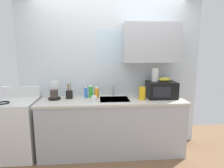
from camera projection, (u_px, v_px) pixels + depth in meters
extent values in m
cube|color=silver|center=(110.00, 75.00, 3.29)|extent=(3.07, 0.10, 2.50)
cube|color=#B2B7BC|center=(151.00, 43.00, 3.04)|extent=(0.89, 0.32, 0.62)
cube|color=silver|center=(113.00, 47.00, 3.17)|extent=(0.56, 0.02, 0.55)
cube|color=#B2B7BC|center=(112.00, 127.00, 3.08)|extent=(2.27, 0.60, 0.86)
cube|color=beige|center=(112.00, 101.00, 3.01)|extent=(2.30, 0.63, 0.03)
cube|color=#9EA0A5|center=(114.00, 103.00, 3.04)|extent=(0.46, 0.38, 0.14)
cylinder|color=#B2B5BA|center=(113.00, 90.00, 3.23)|extent=(0.03, 0.03, 0.19)
cube|color=white|center=(17.00, 129.00, 2.96)|extent=(0.60, 0.60, 0.90)
torus|color=black|center=(3.00, 103.00, 2.78)|extent=(0.17, 0.17, 0.02)
cube|color=white|center=(21.00, 92.00, 3.15)|extent=(0.60, 0.04, 0.18)
cube|color=black|center=(161.00, 90.00, 3.09)|extent=(0.46, 0.34, 0.27)
cube|color=black|center=(162.00, 92.00, 2.92)|extent=(0.28, 0.01, 0.17)
ellipsoid|color=gold|center=(165.00, 79.00, 3.07)|extent=(0.20, 0.11, 0.07)
cylinder|color=white|center=(155.00, 75.00, 3.09)|extent=(0.11, 0.11, 0.22)
cylinder|color=black|center=(54.00, 98.00, 3.01)|extent=(0.19, 0.19, 0.03)
cylinder|color=#3F332D|center=(54.00, 94.00, 2.98)|extent=(0.12, 0.12, 0.13)
cube|color=silver|center=(55.00, 89.00, 3.05)|extent=(0.11, 0.09, 0.26)
cylinder|color=orange|center=(97.00, 93.00, 3.11)|extent=(0.07, 0.07, 0.16)
cone|color=white|center=(97.00, 87.00, 3.09)|extent=(0.05, 0.05, 0.04)
cylinder|color=green|center=(91.00, 92.00, 3.12)|extent=(0.07, 0.07, 0.19)
cone|color=white|center=(91.00, 85.00, 3.10)|extent=(0.05, 0.05, 0.04)
cylinder|color=blue|center=(86.00, 93.00, 3.11)|extent=(0.06, 0.06, 0.17)
cone|color=white|center=(86.00, 86.00, 3.09)|extent=(0.04, 0.04, 0.04)
cylinder|color=gold|center=(142.00, 93.00, 2.97)|extent=(0.10, 0.10, 0.20)
cylinder|color=white|center=(94.00, 99.00, 2.84)|extent=(0.08, 0.08, 0.09)
cylinder|color=black|center=(69.00, 95.00, 3.06)|extent=(0.11, 0.11, 0.13)
cylinder|color=olive|center=(68.00, 90.00, 3.04)|extent=(0.03, 0.02, 0.20)
cylinder|color=olive|center=(70.00, 89.00, 3.05)|extent=(0.01, 0.02, 0.21)
cylinder|color=olive|center=(69.00, 90.00, 3.02)|extent=(0.03, 0.03, 0.20)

